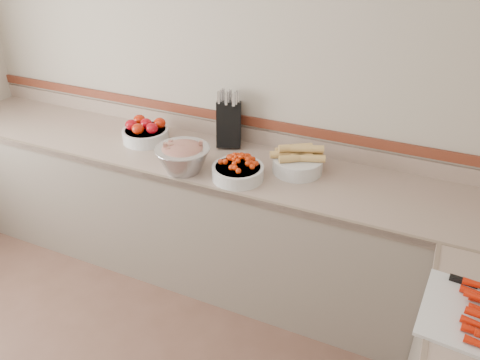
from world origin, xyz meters
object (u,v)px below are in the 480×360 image
at_px(tomato_bowl, 145,132).
at_px(rhubarb_bowl, 183,157).
at_px(knife_block, 229,123).
at_px(corn_bowl, 298,161).
at_px(cherry_tomato_bowl, 238,170).

bearing_deg(tomato_bowl, rhubarb_bowl, -30.22).
distance_m(knife_block, tomato_bowl, 0.56).
relative_size(knife_block, corn_bowl, 1.17).
relative_size(knife_block, tomato_bowl, 1.23).
height_order(cherry_tomato_bowl, corn_bowl, corn_bowl).
xyz_separation_m(knife_block, tomato_bowl, (-0.53, -0.18, -0.09)).
relative_size(corn_bowl, rhubarb_bowl, 1.00).
distance_m(cherry_tomato_bowl, rhubarb_bowl, 0.34).
distance_m(knife_block, rhubarb_bowl, 0.44).
bearing_deg(cherry_tomato_bowl, knife_block, 122.01).
bearing_deg(corn_bowl, rhubarb_bowl, -156.33).
xyz_separation_m(tomato_bowl, corn_bowl, (1.05, 0.01, 0.00)).
bearing_deg(knife_block, tomato_bowl, -161.61).
xyz_separation_m(tomato_bowl, cherry_tomato_bowl, (0.77, -0.20, -0.01)).
distance_m(corn_bowl, rhubarb_bowl, 0.67).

